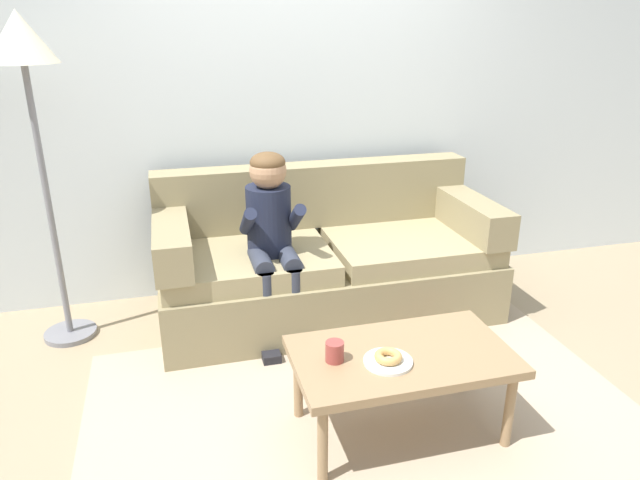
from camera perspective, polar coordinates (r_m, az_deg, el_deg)
ground at (r=3.14m, az=2.91°, el=-13.98°), size 10.00×10.00×0.00m
wall_back at (r=3.95m, az=-3.11°, el=15.14°), size 8.00×0.10×2.80m
area_rug at (r=2.94m, az=4.45°, el=-16.55°), size 2.64×1.73×0.01m
couch at (r=3.71m, az=0.62°, el=-2.24°), size 2.08×0.90×0.91m
coffee_table at (r=2.65m, az=8.01°, el=-11.67°), size 0.96×0.56×0.42m
person_child at (r=3.33m, az=-4.77°, el=1.09°), size 0.34×0.58×1.10m
plate at (r=2.54m, az=6.67°, el=-11.73°), size 0.21×0.21×0.01m
donut at (r=2.53m, az=6.70°, el=-11.25°), size 0.17×0.17×0.04m
mug at (r=2.52m, az=1.44°, el=-10.86°), size 0.08×0.08×0.09m
toy_controller at (r=3.38m, az=11.72°, el=-11.17°), size 0.23×0.09×0.05m
floor_lamp at (r=3.44m, az=-26.89°, el=14.48°), size 0.35×0.35×1.84m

